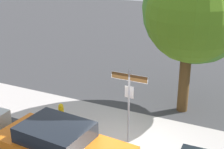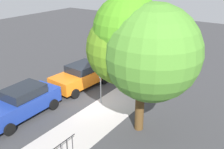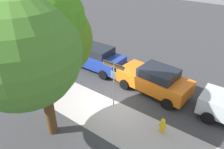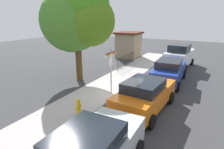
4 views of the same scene
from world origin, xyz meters
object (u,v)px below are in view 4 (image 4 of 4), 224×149
street_sign (111,63)px  car_white (179,56)px  shade_tree (79,18)px  car_orange (145,95)px  fire_hydrant (78,106)px  utility_shed (129,44)px  car_blue (169,71)px

street_sign → car_white: 8.91m
shade_tree → car_orange: shade_tree is taller
street_sign → car_white: street_sign is taller
car_white → fire_hydrant: size_ratio=5.68×
shade_tree → car_orange: size_ratio=1.54×
street_sign → utility_shed: bearing=18.0°
street_sign → car_blue: size_ratio=0.61×
car_orange → fire_hydrant: 3.33m
utility_shed → fire_hydrant: size_ratio=3.79×
shade_tree → fire_hydrant: (-4.30, -3.02, -4.04)m
car_blue → street_sign: bearing=142.9°
car_orange → car_white: 9.60m
car_blue → utility_shed: bearing=40.4°
street_sign → fire_hydrant: street_sign is taller
street_sign → fire_hydrant: (-2.97, 0.20, -1.54)m
car_blue → utility_shed: 9.12m
car_orange → shade_tree: bearing=71.3°
shade_tree → fire_hydrant: shade_tree is taller
car_blue → utility_shed: utility_shed is taller
car_white → fire_hydrant: bearing=171.0°
street_sign → shade_tree: size_ratio=0.41×
fire_hydrant → car_blue: bearing=-23.3°
shade_tree → car_white: size_ratio=1.52×
car_blue → fire_hydrant: car_blue is taller
car_orange → car_blue: size_ratio=0.98×
shade_tree → utility_shed: shade_tree is taller
car_white → utility_shed: size_ratio=1.50×
car_orange → car_white: (9.60, -0.03, 0.22)m
car_orange → fire_hydrant: (-1.86, 2.72, -0.45)m
car_blue → car_white: car_white is taller
shade_tree → utility_shed: size_ratio=2.28×
shade_tree → utility_shed: (9.16, 0.18, -2.96)m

